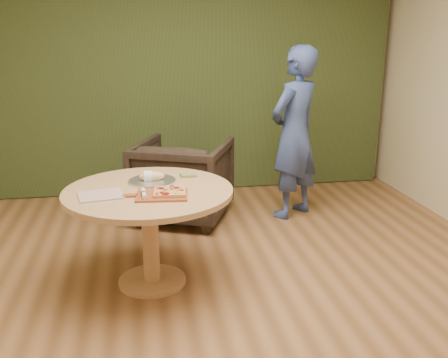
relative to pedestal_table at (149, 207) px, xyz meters
The scene contains 12 objects.
room_shell 1.10m from the pedestal_table, 49.02° to the right, with size 5.04×6.04×2.84m.
curtain 2.50m from the pedestal_table, 77.84° to the left, with size 4.80×0.14×2.78m, color #2B391A.
pedestal_table is the anchor object (origin of this frame).
pizza_paddle 0.24m from the pedestal_table, 65.15° to the right, with size 0.46×0.31×0.01m.
flatbread_pizza 0.28m from the pedestal_table, 49.45° to the right, with size 0.24×0.24×0.04m.
cutlery_roll 0.25m from the pedestal_table, 100.74° to the right, with size 0.04×0.20×0.03m.
newspaper 0.37m from the pedestal_table, 163.60° to the right, with size 0.30×0.25×0.01m, color silver.
serving_tray 0.23m from the pedestal_table, 79.32° to the left, with size 0.36×0.36×0.02m.
bread_roll 0.26m from the pedestal_table, 82.08° to the left, with size 0.19×0.09×0.09m.
green_packet 0.45m from the pedestal_table, 41.87° to the left, with size 0.12×0.10×0.02m, color #5D692F.
armchair 1.39m from the pedestal_table, 74.67° to the left, with size 0.87×0.82×0.90m, color black.
person_standing 1.96m from the pedestal_table, 39.87° to the left, with size 0.63×0.41×1.73m, color #344885.
Camera 1 is at (-0.54, -2.90, 1.85)m, focal length 40.00 mm.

